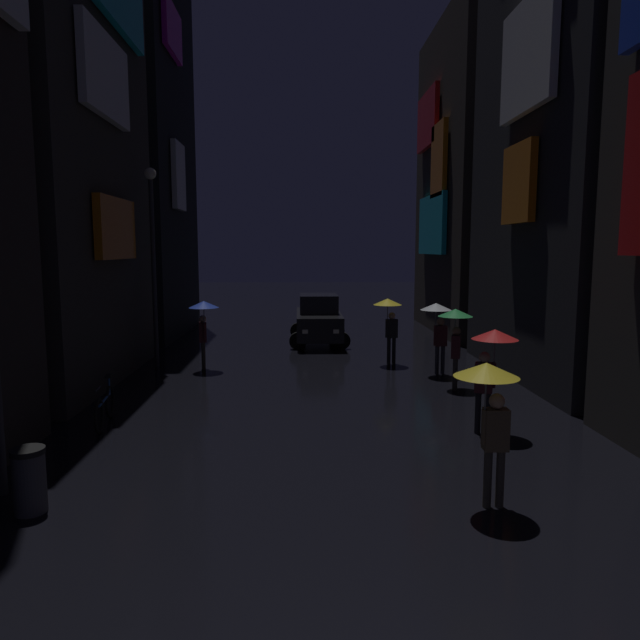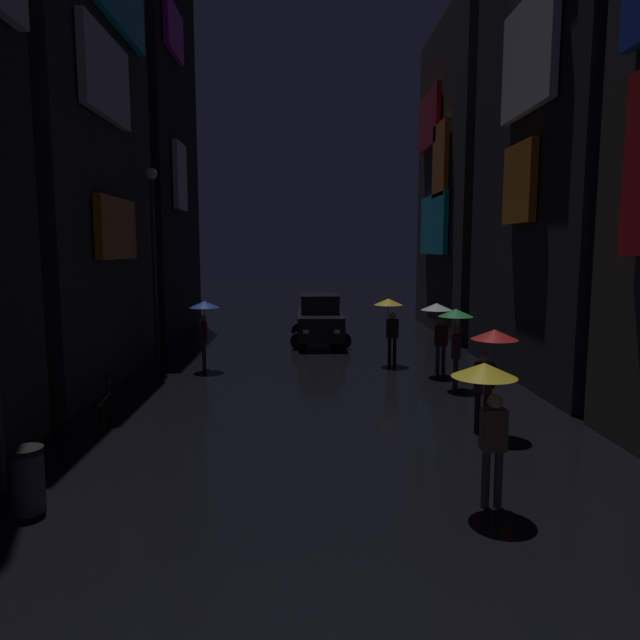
# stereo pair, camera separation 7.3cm
# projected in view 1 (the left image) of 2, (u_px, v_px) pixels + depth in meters

# --- Properties ---
(building_left_mid) EXTENTS (4.25, 7.72, 13.93)m
(building_left_mid) POSITION_uv_depth(u_px,v_px,m) (36.00, 123.00, 15.10)
(building_left_mid) COLOR #33302D
(building_left_mid) RESTS_ON ground
(building_left_far) EXTENTS (4.25, 7.56, 17.26)m
(building_left_far) POSITION_uv_depth(u_px,v_px,m) (131.00, 129.00, 23.74)
(building_left_far) COLOR black
(building_left_far) RESTS_ON ground
(building_right_mid) EXTENTS (4.25, 7.89, 19.62)m
(building_right_mid) POSITION_uv_depth(u_px,v_px,m) (594.00, 20.00, 15.38)
(building_right_mid) COLOR #232328
(building_right_mid) RESTS_ON ground
(building_right_far) EXTENTS (4.25, 8.36, 13.36)m
(building_right_far) POSITION_uv_depth(u_px,v_px,m) (481.00, 180.00, 24.94)
(building_right_far) COLOR #2D2826
(building_right_far) RESTS_ON ground
(pedestrian_midstreet_centre_clear) EXTENTS (0.90, 0.90, 2.12)m
(pedestrian_midstreet_centre_clear) POSITION_uv_depth(u_px,v_px,m) (437.00, 318.00, 16.57)
(pedestrian_midstreet_centre_clear) COLOR #2D2D38
(pedestrian_midstreet_centre_clear) RESTS_ON ground
(pedestrian_foreground_right_blue) EXTENTS (0.90, 0.90, 2.12)m
(pedestrian_foreground_right_blue) POSITION_uv_depth(u_px,v_px,m) (203.00, 316.00, 17.25)
(pedestrian_foreground_right_blue) COLOR #38332D
(pedestrian_foreground_right_blue) RESTS_ON ground
(pedestrian_midstreet_left_yellow) EXTENTS (0.90, 0.90, 2.12)m
(pedestrian_midstreet_left_yellow) POSITION_uv_depth(u_px,v_px,m) (489.00, 394.00, 7.94)
(pedestrian_midstreet_left_yellow) COLOR #38332D
(pedestrian_midstreet_left_yellow) RESTS_ON ground
(pedestrian_foreground_left_green) EXTENTS (0.90, 0.90, 2.12)m
(pedestrian_foreground_left_green) POSITION_uv_depth(u_px,v_px,m) (456.00, 326.00, 14.91)
(pedestrian_foreground_left_green) COLOR #38332D
(pedestrian_foreground_left_green) RESTS_ON ground
(pedestrian_far_right_red) EXTENTS (0.90, 0.90, 2.12)m
(pedestrian_far_right_red) POSITION_uv_depth(u_px,v_px,m) (491.00, 352.00, 11.20)
(pedestrian_far_right_red) COLOR black
(pedestrian_far_right_red) RESTS_ON ground
(pedestrian_near_crossing_yellow) EXTENTS (0.90, 0.90, 2.12)m
(pedestrian_near_crossing_yellow) POSITION_uv_depth(u_px,v_px,m) (389.00, 313.00, 18.08)
(pedestrian_near_crossing_yellow) COLOR black
(pedestrian_near_crossing_yellow) RESTS_ON ground
(bicycle_parked_at_storefront) EXTENTS (0.29, 1.81, 0.96)m
(bicycle_parked_at_storefront) POSITION_uv_depth(u_px,v_px,m) (105.00, 407.00, 11.96)
(bicycle_parked_at_storefront) COLOR black
(bicycle_parked_at_storefront) RESTS_ON ground
(car_distant) EXTENTS (2.26, 4.15, 1.92)m
(car_distant) POSITION_uv_depth(u_px,v_px,m) (319.00, 320.00, 22.21)
(car_distant) COLOR black
(car_distant) RESTS_ON ground
(streetlamp_left_far) EXTENTS (0.36, 0.36, 6.12)m
(streetlamp_left_far) POSITION_uv_depth(u_px,v_px,m) (153.00, 246.00, 17.50)
(streetlamp_left_far) COLOR #2D2D33
(streetlamp_left_far) RESTS_ON ground
(trash_bin) EXTENTS (0.46, 0.46, 0.93)m
(trash_bin) POSITION_uv_depth(u_px,v_px,m) (29.00, 480.00, 7.97)
(trash_bin) COLOR #3F3F47
(trash_bin) RESTS_ON ground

